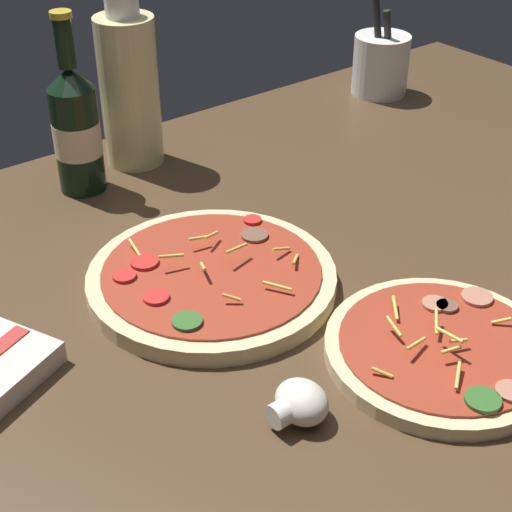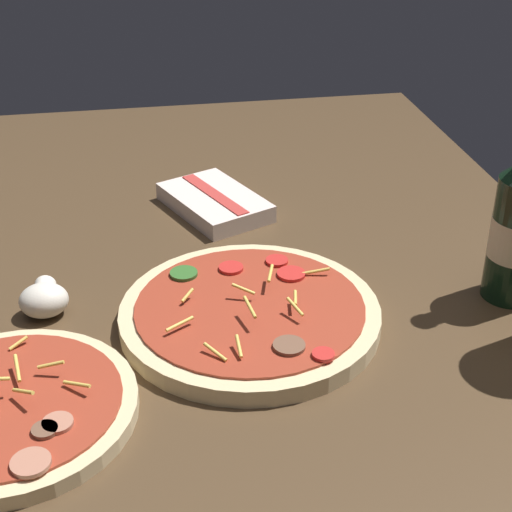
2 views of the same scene
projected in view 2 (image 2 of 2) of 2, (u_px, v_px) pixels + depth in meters
counter_slab at (237, 374)px, 79.25cm from camera, size 160.00×90.00×2.50cm
pizza_near at (10, 409)px, 71.39cm from camera, size 23.27×23.27×4.27cm
pizza_far at (250, 314)px, 84.38cm from camera, size 28.11×28.11×4.53cm
mushroom_right at (44, 299)px, 85.62cm from camera, size 5.63×5.36×3.75cm
dish_towel at (215, 202)px, 108.17cm from camera, size 18.32×15.42×2.56cm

